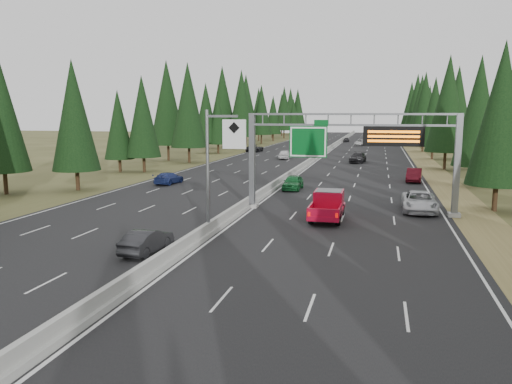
% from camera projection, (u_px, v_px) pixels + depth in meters
% --- Properties ---
extents(road, '(32.00, 260.00, 0.08)m').
position_uv_depth(road, '(315.00, 160.00, 84.91)').
color(road, black).
rests_on(road, ground).
extents(shoulder_right, '(3.60, 260.00, 0.06)m').
position_uv_depth(shoulder_right, '(425.00, 162.00, 80.70)').
color(shoulder_right, olive).
rests_on(shoulder_right, ground).
extents(shoulder_left, '(3.60, 260.00, 0.06)m').
position_uv_depth(shoulder_left, '(216.00, 158.00, 89.13)').
color(shoulder_left, '#3F411E').
rests_on(shoulder_left, ground).
extents(median_barrier, '(0.70, 260.00, 0.85)m').
position_uv_depth(median_barrier, '(315.00, 158.00, 84.86)').
color(median_barrier, gray).
rests_on(median_barrier, road).
extents(sign_gantry, '(16.75, 0.98, 7.80)m').
position_uv_depth(sign_gantry, '(358.00, 147.00, 38.72)').
color(sign_gantry, slate).
rests_on(sign_gantry, road).
extents(hov_sign_pole, '(2.80, 0.50, 8.00)m').
position_uv_depth(hov_sign_pole, '(216.00, 164.00, 31.27)').
color(hov_sign_pole, slate).
rests_on(hov_sign_pole, road).
extents(tree_row_right, '(11.53, 240.45, 18.46)m').
position_uv_depth(tree_row_right, '(461.00, 105.00, 73.10)').
color(tree_row_right, black).
rests_on(tree_row_right, ground).
extents(tree_row_left, '(11.75, 240.97, 18.60)m').
position_uv_depth(tree_row_left, '(189.00, 106.00, 86.85)').
color(tree_row_left, black).
rests_on(tree_row_left, ground).
extents(silver_minivan, '(2.67, 5.76, 1.60)m').
position_uv_depth(silver_minivan, '(419.00, 202.00, 39.86)').
color(silver_minivan, silver).
rests_on(silver_minivan, road).
extents(red_pickup, '(2.22, 6.22, 2.03)m').
position_uv_depth(red_pickup, '(328.00, 203.00, 37.33)').
color(red_pickup, black).
rests_on(red_pickup, road).
extents(car_ahead_green, '(1.78, 4.41, 1.50)m').
position_uv_depth(car_ahead_green, '(293.00, 182.00, 51.45)').
color(car_ahead_green, '#155F2A').
rests_on(car_ahead_green, road).
extents(car_ahead_dkred, '(2.08, 4.81, 1.54)m').
position_uv_depth(car_ahead_dkred, '(414.00, 175.00, 57.34)').
color(car_ahead_dkred, '#510B15').
rests_on(car_ahead_dkred, road).
extents(car_ahead_dkgrey, '(2.78, 5.66, 1.58)m').
position_uv_depth(car_ahead_dkgrey, '(358.00, 158.00, 80.06)').
color(car_ahead_dkgrey, black).
rests_on(car_ahead_dkgrey, road).
extents(car_ahead_white, '(2.74, 5.29, 1.43)m').
position_uv_depth(car_ahead_white, '(360.00, 143.00, 123.09)').
color(car_ahead_white, silver).
rests_on(car_ahead_white, road).
extents(car_ahead_far, '(1.56, 3.76, 1.27)m').
position_uv_depth(car_ahead_far, '(346.00, 140.00, 138.59)').
color(car_ahead_far, black).
rests_on(car_ahead_far, road).
extents(car_onc_near, '(1.66, 4.12, 1.33)m').
position_uv_depth(car_onc_near, '(147.00, 241.00, 28.07)').
color(car_onc_near, black).
rests_on(car_onc_near, road).
extents(car_onc_blue, '(2.21, 4.65, 1.31)m').
position_uv_depth(car_onc_blue, '(169.00, 178.00, 55.59)').
color(car_onc_blue, navy).
rests_on(car_onc_blue, road).
extents(car_onc_white, '(2.05, 4.71, 1.58)m').
position_uv_depth(car_onc_white, '(285.00, 154.00, 86.23)').
color(car_onc_white, silver).
rests_on(car_onc_white, road).
extents(car_onc_far, '(2.98, 5.53, 1.47)m').
position_uv_depth(car_onc_far, '(255.00, 148.00, 102.99)').
color(car_onc_far, black).
rests_on(car_onc_far, road).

